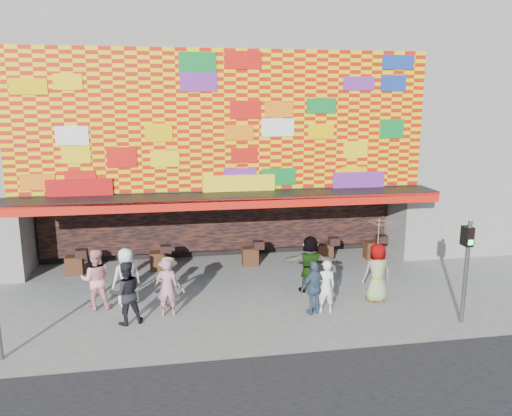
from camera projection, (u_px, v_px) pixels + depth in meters
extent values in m
plane|color=slate|center=(241.00, 316.00, 14.80)|extent=(90.00, 90.00, 0.00)
cube|color=gray|center=(214.00, 95.00, 21.13)|extent=(15.00, 8.00, 7.00)
cube|color=black|center=(214.00, 205.00, 23.15)|extent=(15.00, 6.00, 3.00)
cube|color=gray|center=(23.00, 234.00, 18.09)|extent=(0.40, 2.00, 3.00)
cube|color=gray|center=(400.00, 219.00, 20.50)|extent=(0.40, 2.00, 3.00)
cube|color=black|center=(227.00, 196.00, 17.44)|extent=(15.20, 1.60, 0.12)
cube|color=red|center=(230.00, 204.00, 16.72)|extent=(15.20, 0.04, 0.35)
cube|color=#F2D200|center=(224.00, 121.00, 17.44)|extent=(14.80, 0.08, 4.90)
cube|color=black|center=(221.00, 220.00, 20.10)|extent=(14.00, 0.25, 2.50)
cube|color=gray|center=(491.00, 106.00, 23.38)|extent=(11.00, 8.00, 12.00)
cylinder|color=#59595B|center=(466.00, 273.00, 14.05)|extent=(0.12, 0.12, 3.00)
cube|color=black|center=(469.00, 237.00, 13.83)|extent=(0.22, 0.18, 0.55)
cube|color=black|center=(472.00, 233.00, 13.71)|extent=(0.14, 0.02, 0.14)
cube|color=#19E533|center=(471.00, 242.00, 13.77)|extent=(0.14, 0.02, 0.14)
imported|color=silver|center=(127.00, 277.00, 15.44)|extent=(1.05, 0.91, 1.82)
imported|color=#BE7B86|center=(167.00, 287.00, 14.69)|extent=(0.66, 0.46, 1.73)
imported|color=black|center=(126.00, 293.00, 14.12)|extent=(1.05, 0.92, 1.85)
imported|color=gray|center=(169.00, 282.00, 15.27)|extent=(1.20, 1.02, 1.61)
imported|color=#3A4E66|center=(314.00, 288.00, 14.79)|extent=(1.03, 0.69, 1.63)
imported|color=gray|center=(310.00, 264.00, 16.53)|extent=(1.84, 0.86, 1.91)
imported|color=gray|center=(377.00, 273.00, 15.73)|extent=(0.96, 0.66, 1.89)
imported|color=silver|center=(326.00, 287.00, 14.89)|extent=(0.61, 0.41, 1.64)
imported|color=pink|center=(96.00, 279.00, 15.16)|extent=(0.92, 0.72, 1.87)
imported|color=#D7BC87|center=(379.00, 234.00, 15.46)|extent=(1.44, 1.45, 1.00)
cylinder|color=#4C3326|center=(378.00, 263.00, 15.66)|extent=(0.02, 0.02, 1.00)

